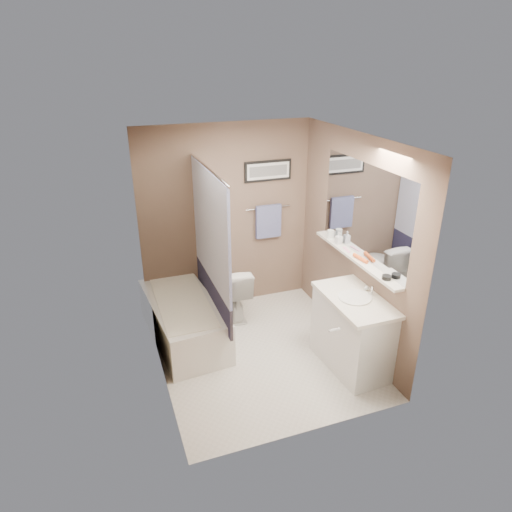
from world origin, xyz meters
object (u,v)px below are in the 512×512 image
object	(u,v)px
candle_bowl_near	(387,277)
hair_brush_front	(360,258)
bathtub	(184,320)
glass_jar	(331,234)
vanity	(353,334)
toilet	(232,291)
soap_bottle	(339,238)

from	to	relation	value
candle_bowl_near	hair_brush_front	bearing A→B (deg)	90.00
bathtub	hair_brush_front	xyz separation A→B (m)	(1.79, -0.84, 0.89)
glass_jar	vanity	bearing A→B (deg)	-101.11
hair_brush_front	glass_jar	size ratio (longest dim) A/B	2.20
toilet	glass_jar	distance (m)	1.44
soap_bottle	vanity	bearing A→B (deg)	-103.78
glass_jar	hair_brush_front	bearing A→B (deg)	-90.00
bathtub	hair_brush_front	distance (m)	2.16
hair_brush_front	soap_bottle	world-z (taller)	soap_bottle
hair_brush_front	toilet	bearing A→B (deg)	133.09
toilet	vanity	size ratio (longest dim) A/B	0.78
hair_brush_front	candle_bowl_near	bearing A→B (deg)	-90.00
candle_bowl_near	soap_bottle	bearing A→B (deg)	90.00
candle_bowl_near	hair_brush_front	world-z (taller)	hair_brush_front
glass_jar	soap_bottle	distance (m)	0.19
soap_bottle	glass_jar	bearing A→B (deg)	90.00
toilet	vanity	world-z (taller)	vanity
candle_bowl_near	glass_jar	distance (m)	1.14
hair_brush_front	glass_jar	xyz separation A→B (m)	(0.00, 0.67, 0.03)
hair_brush_front	glass_jar	distance (m)	0.67
toilet	soap_bottle	world-z (taller)	soap_bottle
toilet	hair_brush_front	bearing A→B (deg)	135.98
toilet	hair_brush_front	xyz separation A→B (m)	(1.08, -1.16, 0.78)
vanity	glass_jar	distance (m)	1.23
bathtub	hair_brush_front	size ratio (longest dim) A/B	6.82
bathtub	candle_bowl_near	xyz separation A→B (m)	(1.79, -1.32, 0.89)
vanity	glass_jar	xyz separation A→B (m)	(0.19, 0.94, 0.77)
toilet	candle_bowl_near	xyz separation A→B (m)	(1.08, -1.63, 0.78)
toilet	vanity	xyz separation A→B (m)	(0.90, -1.44, 0.05)
hair_brush_front	soap_bottle	distance (m)	0.48
bathtub	glass_jar	size ratio (longest dim) A/B	15.00
bathtub	glass_jar	bearing A→B (deg)	-10.92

